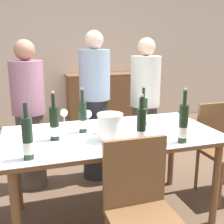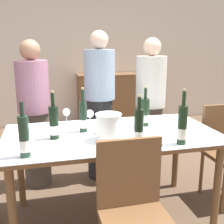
# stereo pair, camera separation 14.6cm
# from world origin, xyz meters

# --- Properties ---
(ground_plane) EXTENTS (12.00, 12.00, 0.00)m
(ground_plane) POSITION_xyz_m (0.00, 0.00, 0.00)
(ground_plane) COLOR brown
(back_wall) EXTENTS (8.00, 0.10, 2.80)m
(back_wall) POSITION_xyz_m (0.00, 3.10, 1.40)
(back_wall) COLOR beige
(back_wall) RESTS_ON ground_plane
(sideboard_cabinet) EXTENTS (1.48, 0.46, 0.95)m
(sideboard_cabinet) POSITION_xyz_m (0.79, 2.81, 0.48)
(sideboard_cabinet) COLOR brown
(sideboard_cabinet) RESTS_ON ground_plane
(dining_table) EXTENTS (1.75, 0.92, 0.78)m
(dining_table) POSITION_xyz_m (0.00, 0.00, 0.70)
(dining_table) COLOR brown
(dining_table) RESTS_ON ground_plane
(ice_bucket) EXTENTS (0.20, 0.20, 0.21)m
(ice_bucket) POSITION_xyz_m (-0.06, -0.15, 0.89)
(ice_bucket) COLOR white
(ice_bucket) RESTS_ON dining_table
(wine_bottle_0) EXTENTS (0.07, 0.07, 0.38)m
(wine_bottle_0) POSITION_xyz_m (-0.47, -0.02, 0.90)
(wine_bottle_0) COLOR black
(wine_bottle_0) RESTS_ON dining_table
(wine_bottle_1) EXTENTS (0.07, 0.07, 0.41)m
(wine_bottle_1) POSITION_xyz_m (0.44, -0.37, 0.92)
(wine_bottle_1) COLOR black
(wine_bottle_1) RESTS_ON dining_table
(wine_bottle_2) EXTENTS (0.07, 0.07, 0.37)m
(wine_bottle_2) POSITION_xyz_m (-0.67, -0.34, 0.91)
(wine_bottle_2) COLOR #1E3323
(wine_bottle_2) RESTS_ON dining_table
(wine_bottle_3) EXTENTS (0.07, 0.07, 0.37)m
(wine_bottle_3) POSITION_xyz_m (-0.22, 0.10, 0.90)
(wine_bottle_3) COLOR #1E3323
(wine_bottle_3) RESTS_ON dining_table
(wine_bottle_4) EXTENTS (0.08, 0.08, 0.36)m
(wine_bottle_4) POSITION_xyz_m (0.34, 0.14, 0.90)
(wine_bottle_4) COLOR black
(wine_bottle_4) RESTS_ON dining_table
(wine_bottle_5) EXTENTS (0.07, 0.07, 0.38)m
(wine_bottle_5) POSITION_xyz_m (0.11, -0.34, 0.91)
(wine_bottle_5) COLOR black
(wine_bottle_5) RESTS_ON dining_table
(wine_glass_0) EXTENTS (0.07, 0.07, 0.14)m
(wine_glass_0) POSITION_xyz_m (-0.13, 0.30, 0.87)
(wine_glass_0) COLOR white
(wine_glass_0) RESTS_ON dining_table
(wine_glass_1) EXTENTS (0.08, 0.08, 0.16)m
(wine_glass_1) POSITION_xyz_m (-0.07, 0.02, 0.89)
(wine_glass_1) COLOR white
(wine_glass_1) RESTS_ON dining_table
(wine_glass_2) EXTENTS (0.07, 0.07, 0.15)m
(wine_glass_2) POSITION_xyz_m (-0.34, 0.38, 0.88)
(wine_glass_2) COLOR white
(wine_glass_2) RESTS_ON dining_table
(chair_near_front) EXTENTS (0.42, 0.42, 0.93)m
(chair_near_front) POSITION_xyz_m (-0.03, -0.69, 0.54)
(chair_near_front) COLOR brown
(chair_near_front) RESTS_ON ground_plane
(person_host) EXTENTS (0.33, 0.33, 1.54)m
(person_host) POSITION_xyz_m (-0.64, 0.79, 0.77)
(person_host) COLOR #51473D
(person_host) RESTS_ON ground_plane
(person_guest_left) EXTENTS (0.33, 0.33, 1.63)m
(person_guest_left) POSITION_xyz_m (0.06, 0.79, 0.82)
(person_guest_left) COLOR #262628
(person_guest_left) RESTS_ON ground_plane
(person_guest_right) EXTENTS (0.33, 0.33, 1.56)m
(person_guest_right) POSITION_xyz_m (0.62, 0.73, 0.78)
(person_guest_right) COLOR #51473D
(person_guest_right) RESTS_ON ground_plane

